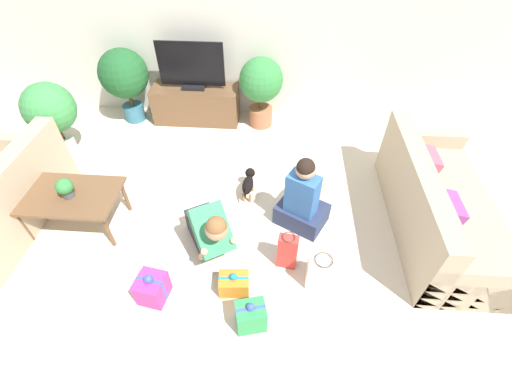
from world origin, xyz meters
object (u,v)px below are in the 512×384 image
tv_console (196,104)px  mug (65,189)px  gift_box_c (251,316)px  potted_plant_back_left (124,76)px  tabletop_plant (65,188)px  tv (191,68)px  potted_plant_back_right (261,85)px  sofa_right (437,207)px  coffee_table (70,198)px  gift_bag_b (287,251)px  person_kneeling (209,230)px  person_sitting (302,201)px  gift_box_b (152,288)px  potted_plant_corner_left (50,111)px  gift_box_a (234,284)px  dog (248,182)px  gift_bag_a (321,273)px

tv_console → mug: bearing=-112.8°
gift_box_c → potted_plant_back_left: bearing=123.3°
tv_console → tabletop_plant: 2.42m
tv → potted_plant_back_right: tv is taller
sofa_right → coffee_table: bearing=94.0°
mug → tv: bearing=67.2°
gift_box_c → gift_bag_b: bearing=64.7°
tv_console → person_kneeling: person_kneeling is taller
tv → person_kneeling: 2.60m
person_sitting → gift_box_b: person_sitting is taller
potted_plant_corner_left → person_sitting: 3.33m
potted_plant_back_left → gift_box_b: size_ratio=3.17×
sofa_right → tv: (-3.00, 1.95, 0.55)m
potted_plant_corner_left → mug: (0.68, -1.17, -0.18)m
person_kneeling → gift_box_a: bearing=-86.3°
sofa_right → dog: (-2.07, 0.36, -0.11)m
potted_plant_back_right → mug: (-1.91, -2.14, -0.13)m
tv_console → tv: 0.57m
person_sitting → gift_bag_b: size_ratio=2.09×
potted_plant_corner_left → potted_plant_back_left: 1.14m
coffee_table → potted_plant_corner_left: bearing=120.5°
potted_plant_back_left → potted_plant_corner_left: bearing=-122.3°
sofa_right → gift_box_a: sofa_right is taller
tv_console → person_kneeling: size_ratio=1.58×
mug → gift_bag_b: bearing=-9.7°
potted_plant_back_right → gift_bag_a: potted_plant_back_right is taller
sofa_right → potted_plant_back_right: potted_plant_back_right is taller
tv → gift_box_b: bearing=-86.7°
tv_console → sofa_right: bearing=-33.0°
potted_plant_corner_left → gift_box_b: 2.74m
tv → gift_box_b: (0.17, -3.03, -0.70)m
tv_console → potted_plant_corner_left: (-1.60, -1.01, 0.43)m
potted_plant_back_left → person_sitting: size_ratio=1.17×
gift_box_c → potted_plant_back_right: bearing=92.0°
tv_console → dog: tv_console is taller
potted_plant_corner_left → gift_bag_b: potted_plant_corner_left is taller
person_sitting → gift_box_a: (-0.64, -0.89, -0.24)m
gift_box_a → gift_box_c: (0.19, -0.33, 0.04)m
potted_plant_back_left → gift_box_a: potted_plant_back_left is taller
potted_plant_back_left → mug: (0.07, -2.14, -0.19)m
gift_box_a → sofa_right: bearing=24.7°
gift_box_b → dog: bearing=62.1°
mug → gift_bag_a: bearing=-12.8°
person_sitting → dog: 0.77m
potted_plant_corner_left → mug: 1.37m
tv_console → person_sitting: 2.55m
tv → sofa_right: bearing=-33.0°
tv → gift_bag_b: 3.01m
mug → gift_box_b: bearing=-37.7°
dog → mug: (-1.86, -0.60, 0.34)m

